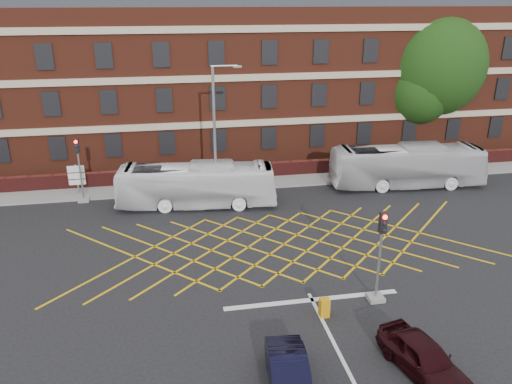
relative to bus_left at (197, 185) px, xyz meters
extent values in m
plane|color=black|center=(4.29, -8.36, -1.42)|extent=(120.00, 120.00, 0.00)
cube|color=#5E2518|center=(4.29, 13.64, 4.58)|extent=(50.00, 12.00, 12.00)
cube|color=black|center=(4.29, 13.64, 10.58)|extent=(51.00, 10.61, 10.61)
cube|color=#B7A88C|center=(4.29, 7.56, 5.58)|extent=(50.00, 0.18, 0.50)
cube|color=black|center=(4.29, 7.58, 4.08)|extent=(1.20, 0.14, 1.80)
cube|color=#4B1514|center=(4.29, 4.64, -0.87)|extent=(56.00, 0.50, 1.10)
cube|color=slate|center=(4.29, 3.64, -1.36)|extent=(60.00, 3.00, 0.12)
cube|color=#CC990C|center=(4.29, -6.36, -1.41)|extent=(8.22, 8.22, 0.02)
cube|color=silver|center=(4.29, -11.86, -1.41)|extent=(8.00, 0.30, 0.02)
imported|color=white|center=(0.00, 0.00, 0.00)|extent=(10.39, 3.53, 2.84)
imported|color=silver|center=(14.95, 0.96, 0.09)|extent=(11.02, 3.40, 3.02)
imported|color=black|center=(1.93, -17.04, -0.79)|extent=(1.69, 3.92, 1.26)
imported|color=black|center=(6.88, -17.04, -0.75)|extent=(2.44, 4.20, 1.34)
cylinder|color=black|center=(20.77, 9.62, 1.36)|extent=(0.90, 0.90, 5.55)
sphere|color=black|center=(20.77, 9.62, 5.90)|extent=(8.83, 8.83, 8.83)
sphere|color=black|center=(19.27, 8.82, 3.93)|extent=(5.74, 5.74, 5.74)
sphere|color=black|center=(22.27, 10.42, 4.33)|extent=(5.30, 5.30, 5.30)
cube|color=slate|center=(7.09, -12.33, -1.32)|extent=(0.70, 0.70, 0.20)
cylinder|color=gray|center=(7.09, -12.33, 0.33)|extent=(0.12, 0.12, 3.50)
cube|color=black|center=(7.09, -12.33, 2.38)|extent=(0.30, 0.25, 0.95)
sphere|color=#FF0C05|center=(7.09, -12.47, 2.70)|extent=(0.20, 0.20, 0.20)
cube|color=slate|center=(-7.38, 2.09, -1.32)|extent=(0.70, 0.70, 0.20)
cylinder|color=gray|center=(-7.38, 2.09, 0.33)|extent=(0.12, 0.12, 3.50)
cube|color=black|center=(-7.38, 2.09, 2.38)|extent=(0.30, 0.25, 0.95)
sphere|color=#FF0C05|center=(-7.38, 1.95, 2.70)|extent=(0.20, 0.20, 0.20)
cube|color=slate|center=(1.29, 0.28, -1.32)|extent=(1.00, 1.00, 0.20)
cylinder|color=gray|center=(1.29, 0.28, 2.99)|extent=(0.18, 0.18, 8.82)
cylinder|color=gray|center=(1.99, 0.28, 7.40)|extent=(1.60, 0.12, 0.12)
cube|color=gray|center=(2.79, 0.28, 7.35)|extent=(0.50, 0.20, 0.12)
cylinder|color=gray|center=(-7.86, 3.33, -0.32)|extent=(0.10, 0.10, 2.20)
cube|color=silver|center=(-7.86, 3.25, 0.48)|extent=(1.10, 0.06, 0.45)
cube|color=silver|center=(-7.86, 3.25, -0.02)|extent=(1.10, 0.06, 0.40)
cube|color=silver|center=(-7.86, 3.25, -0.47)|extent=(1.10, 0.06, 0.35)
cube|color=#C3850B|center=(4.45, -13.09, -1.00)|extent=(0.40, 0.38, 0.83)
camera|label=1|loc=(-1.59, -30.14, 11.25)|focal=35.00mm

